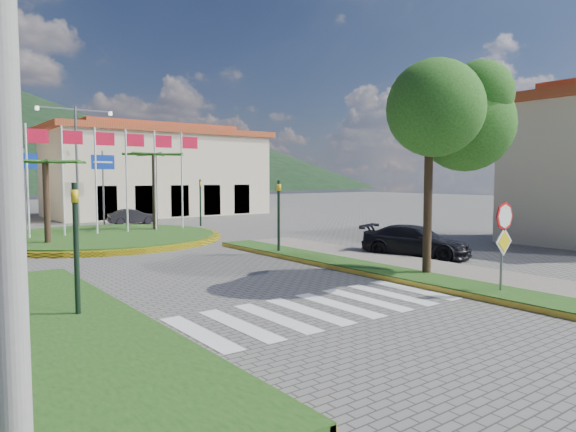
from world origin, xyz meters
TOP-DOWN VIEW (x-y plane):
  - ground at (0.00, 0.00)m, footprint 160.00×160.00m
  - sidewalk_right at (6.00, 2.00)m, footprint 4.00×28.00m
  - verge_right at (4.80, 2.00)m, footprint 1.60×28.00m
  - median_left at (-6.50, 6.00)m, footprint 5.00×14.00m
  - crosswalk at (0.00, 4.00)m, footprint 8.00×3.00m
  - roundabout_island at (0.00, 22.00)m, footprint 12.70×12.70m
  - stop_sign at (4.90, 1.96)m, footprint 0.80×0.11m
  - deciduous_tree at (5.50, 5.00)m, footprint 3.60×3.60m
  - utility_pole at (-7.50, 0.00)m, footprint 0.32×0.32m
  - traffic_light_left at (-5.20, 6.50)m, footprint 0.15×0.18m
  - traffic_light_right at (4.50, 12.00)m, footprint 0.15×0.18m
  - traffic_light_far at (8.00, 26.00)m, footprint 0.18×0.15m
  - direction_sign_west at (-2.00, 30.97)m, footprint 1.60×0.14m
  - direction_sign_east at (3.00, 30.97)m, footprint 1.60×0.14m
  - street_lamp_centre at (1.00, 30.00)m, footprint 4.80×0.16m
  - building_right at (10.00, 38.00)m, footprint 19.08×9.54m
  - hill_far_mid at (15.00, 160.00)m, footprint 180.00×180.00m
  - hill_far_east at (70.00, 135.00)m, footprint 120.00×120.00m
  - car_dark_b at (4.69, 30.00)m, footprint 3.39×1.42m
  - car_side_right at (8.80, 8.14)m, footprint 3.30×4.87m

SIDE VIEW (x-z plane):
  - ground at x=0.00m, z-range 0.00..0.00m
  - crosswalk at x=0.00m, z-range 0.00..0.01m
  - sidewalk_right at x=6.00m, z-range 0.00..0.15m
  - verge_right at x=4.80m, z-range 0.00..0.18m
  - median_left at x=-6.50m, z-range 0.00..0.18m
  - roundabout_island at x=0.00m, z-range -2.82..3.18m
  - car_dark_b at x=4.69m, z-range 0.00..1.09m
  - car_side_right at x=8.80m, z-range 0.00..1.31m
  - stop_sign at x=4.90m, z-range 0.47..3.12m
  - traffic_light_left at x=-5.20m, z-range 0.34..3.54m
  - traffic_light_right at x=4.50m, z-range 0.34..3.54m
  - traffic_light_far at x=8.00m, z-range 0.34..3.54m
  - direction_sign_west at x=-2.00m, z-range 0.93..6.13m
  - direction_sign_east at x=3.00m, z-range 0.93..6.13m
  - building_right at x=10.00m, z-range -0.12..7.93m
  - street_lamp_centre at x=1.00m, z-range 0.50..8.50m
  - utility_pole at x=-7.50m, z-range 0.00..9.00m
  - deciduous_tree at x=5.50m, z-range 1.78..8.58m
  - hill_far_east at x=70.00m, z-range 0.00..18.00m
  - hill_far_mid at x=15.00m, z-range 0.00..30.00m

